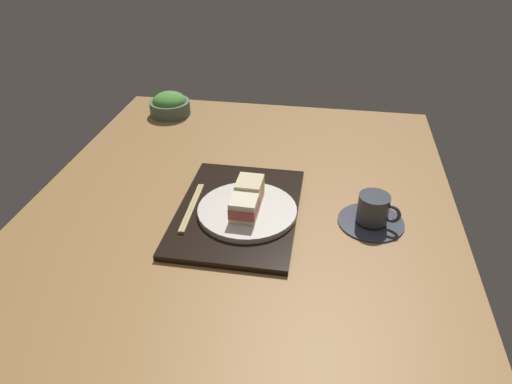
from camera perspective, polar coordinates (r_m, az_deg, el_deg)
ground_plane at (r=104.52cm, az=-2.73°, el=-4.96°), size 140.00×100.00×3.00cm
serving_tray at (r=107.32cm, az=-1.94°, el=-2.32°), size 37.97×27.01×1.41cm
sandwich_plate at (r=105.08cm, az=-1.07°, el=-2.27°), size 22.23×22.23×1.28cm
sandwich_near at (r=105.66cm, az=-0.78°, el=0.16°), size 6.89×5.87×5.46cm
sandwich_far at (r=100.89cm, az=-1.42°, el=-1.85°), size 7.27×5.88×4.78cm
salad_bowl at (r=157.99cm, az=-10.44°, el=10.39°), size 13.08×13.08×7.46cm
chopsticks_pair at (r=107.59cm, az=-7.80°, el=-1.86°), size 18.91×2.03×0.70cm
coffee_cup at (r=106.24cm, az=14.02°, el=-2.44°), size 14.66×14.66×7.17cm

